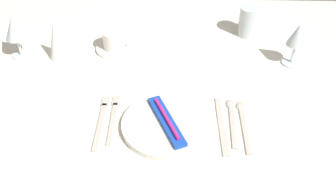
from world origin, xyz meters
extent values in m
cube|color=silver|center=(0.00, 0.00, 0.72)|extent=(1.80, 1.10, 0.04)
cube|color=silver|center=(0.00, 0.55, 0.61)|extent=(1.80, 0.01, 0.18)
cylinder|color=brown|center=(-0.80, 0.45, 0.35)|extent=(0.07, 0.07, 0.70)
cylinder|color=brown|center=(0.80, 0.45, 0.35)|extent=(0.07, 0.07, 0.70)
cylinder|color=white|center=(0.02, -0.23, 0.75)|extent=(0.26, 0.26, 0.02)
cube|color=blue|center=(0.02, -0.23, 0.76)|extent=(0.12, 0.21, 0.01)
cylinder|color=#CC268C|center=(0.02, -0.23, 0.78)|extent=(0.08, 0.16, 0.01)
cube|color=beige|center=(-0.14, -0.23, 0.74)|extent=(0.02, 0.17, 0.00)
cube|color=beige|center=(-0.14, -0.13, 0.74)|extent=(0.02, 0.04, 0.00)
cube|color=beige|center=(-0.17, -0.24, 0.74)|extent=(0.01, 0.19, 0.00)
cube|color=beige|center=(-0.17, -0.13, 0.74)|extent=(0.02, 0.04, 0.00)
cube|color=beige|center=(0.18, -0.24, 0.74)|extent=(0.03, 0.20, 0.00)
cube|color=beige|center=(0.17, -0.13, 0.74)|extent=(0.02, 0.06, 0.00)
cube|color=beige|center=(0.21, -0.23, 0.74)|extent=(0.02, 0.17, 0.00)
ellipsoid|color=beige|center=(0.21, -0.13, 0.74)|extent=(0.03, 0.04, 0.01)
cube|color=beige|center=(0.24, -0.24, 0.74)|extent=(0.02, 0.18, 0.00)
ellipsoid|color=beige|center=(0.24, -0.14, 0.74)|extent=(0.03, 0.04, 0.01)
cylinder|color=white|center=(-0.18, 0.15, 0.74)|extent=(0.13, 0.13, 0.01)
cylinder|color=white|center=(-0.18, 0.15, 0.78)|extent=(0.08, 0.08, 0.06)
torus|color=white|center=(-0.14, 0.15, 0.79)|extent=(0.05, 0.01, 0.05)
cylinder|color=silver|center=(-0.50, 0.11, 0.74)|extent=(0.06, 0.06, 0.01)
cylinder|color=silver|center=(-0.50, 0.11, 0.78)|extent=(0.01, 0.01, 0.07)
cone|color=silver|center=(-0.50, 0.11, 0.85)|extent=(0.07, 0.07, 0.08)
cylinder|color=silver|center=(0.44, 0.09, 0.74)|extent=(0.07, 0.07, 0.01)
cylinder|color=silver|center=(0.44, 0.09, 0.78)|extent=(0.01, 0.01, 0.07)
cone|color=silver|center=(0.44, 0.09, 0.86)|extent=(0.06, 0.06, 0.08)
cylinder|color=silver|center=(0.31, 0.27, 0.80)|extent=(0.08, 0.08, 0.11)
cylinder|color=#C68C1E|center=(0.31, 0.27, 0.77)|extent=(0.07, 0.07, 0.05)
cone|color=white|center=(-0.37, 0.10, 0.81)|extent=(0.06, 0.06, 0.14)
camera|label=1|loc=(0.05, -1.04, 1.56)|focal=42.98mm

